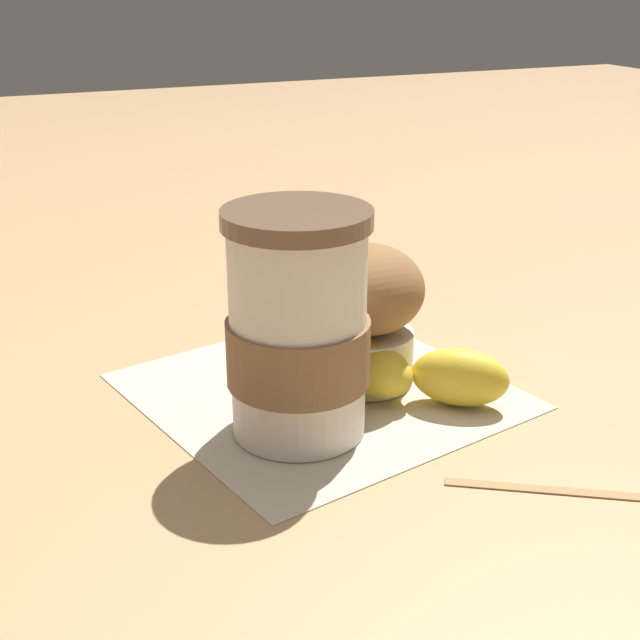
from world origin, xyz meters
name	(u,v)px	position (x,y,z in m)	size (l,w,h in m)	color
ground_plane	(320,392)	(0.00, 0.00, 0.00)	(3.00, 3.00, 0.00)	tan
paper_napkin	(320,391)	(0.00, 0.00, 0.00)	(0.21, 0.21, 0.00)	beige
coffee_cup	(298,330)	(-0.04, 0.03, 0.07)	(0.08, 0.08, 0.13)	silver
muffin	(365,309)	(0.00, -0.03, 0.05)	(0.07, 0.07, 0.09)	white
banana	(369,362)	(-0.01, -0.03, 0.02)	(0.15, 0.12, 0.04)	yellow
wooden_stirrer	(549,489)	(-0.16, -0.06, 0.00)	(0.11, 0.01, 0.00)	#9E7547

